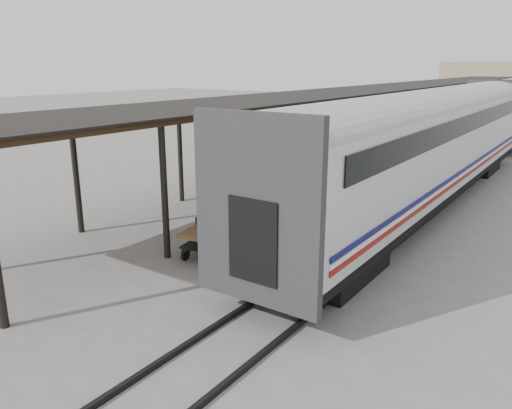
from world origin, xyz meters
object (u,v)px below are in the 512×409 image
Objects in this scene: baggage_cart at (215,232)px; pedestrian at (345,146)px; luggage_tug at (371,144)px; porter at (207,205)px.

baggage_cart is 16.33m from pedestrian.
luggage_tug is 20.06m from porter.
baggage_cart is 19.36m from luggage_tug.
porter is 0.93× the size of pedestrian.
pedestrian reaches higher than luggage_tug.
baggage_cart is 1.47× the size of pedestrian.
baggage_cart is 1.25m from porter.
luggage_tug is 3.17m from pedestrian.
luggage_tug is at bearing 7.65° from porter.
luggage_tug is at bearing 87.01° from baggage_cart.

